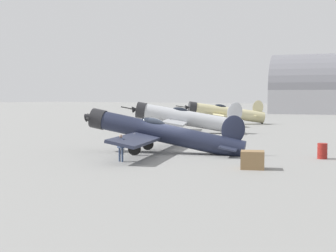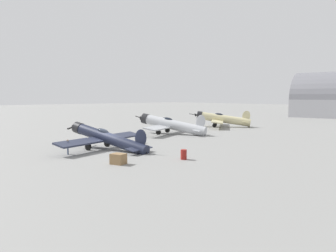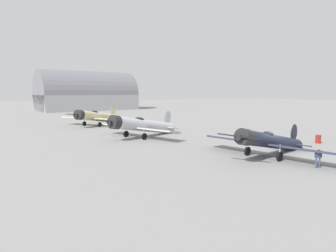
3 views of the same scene
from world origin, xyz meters
name	(u,v)px [view 3 (image 3 of 3)]	position (x,y,z in m)	size (l,w,h in m)	color
ground_plane	(273,155)	(0.00, 0.00, 0.00)	(400.00, 400.00, 0.00)	gray
airplane_foreground	(271,141)	(-0.51, -0.14, 1.34)	(11.63, 12.25, 3.25)	#1E2338
airplane_mid_apron	(143,125)	(-6.66, 15.41, 1.51)	(12.14, 11.86, 3.43)	#B7BABF
airplane_far_line	(97,117)	(-8.98, 30.95, 1.57)	(10.48, 11.62, 3.27)	beige
ground_crew_mechanic	(318,156)	(-0.42, -4.77, 0.95)	(0.58, 0.35, 1.57)	#384766
fuel_drum	(318,139)	(9.41, 2.18, 0.47)	(0.62, 0.62, 0.94)	maroon
distant_hangar	(87,97)	(-1.07, 78.71, 4.37)	(32.63, 20.47, 15.68)	#939399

